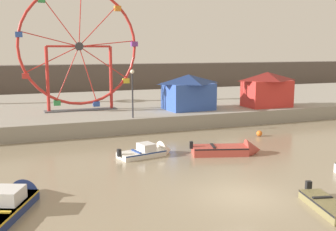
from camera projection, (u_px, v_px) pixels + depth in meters
ground_plane at (242, 197)px, 18.04m from camera, size 240.00×240.00×0.00m
quay_promenade at (111, 108)px, 41.66m from camera, size 110.00×22.13×1.21m
distant_town_skyline at (80, 80)px, 59.11m from camera, size 140.00×3.00×4.40m
motorboat_white_red_stripe at (151, 151)px, 25.14m from camera, size 3.86×2.02×1.25m
motorboat_faded_red at (232, 150)px, 25.33m from camera, size 4.53×2.60×1.35m
motorboat_olive_wood at (335, 212)px, 15.84m from camera, size 1.86×4.06×1.00m
motorboat_navy_blue at (13, 201)px, 16.73m from camera, size 3.41×5.41×1.44m
ferris_wheel_red_frame at (79, 49)px, 34.85m from camera, size 10.35×1.20×10.69m
carnival_booth_blue_tent at (189, 91)px, 36.01m from camera, size 4.63×3.71×3.13m
carnival_booth_red_striped at (267, 89)px, 37.78m from camera, size 4.61×3.05×3.26m
promenade_lamp_near at (132, 86)px, 31.37m from camera, size 0.32×0.32×3.78m
mooring_buoy_orange at (259, 133)px, 30.65m from camera, size 0.44×0.44×0.44m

